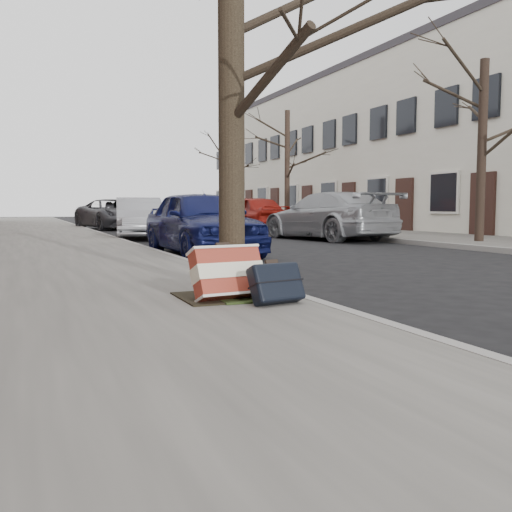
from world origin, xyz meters
name	(u,v)px	position (x,y,z in m)	size (l,w,h in m)	color
ground	(473,316)	(0.00, 0.00, 0.00)	(120.00, 120.00, 0.00)	black
near_sidewalk	(25,238)	(-3.70, 15.00, 0.06)	(5.00, 70.00, 0.12)	gray
far_sidewalk	(346,232)	(7.80, 15.00, 0.06)	(4.00, 70.00, 0.12)	#67645E
house_far	(442,147)	(13.15, 16.00, 3.60)	(6.70, 40.00, 7.20)	beige
dirt_patch	(223,296)	(-2.00, 1.20, 0.13)	(0.85, 0.85, 0.01)	black
street_tree	(231,42)	(-1.77, 1.58, 2.67)	(0.27, 0.27, 5.09)	black
suitcase_red	(228,273)	(-2.02, 1.01, 0.38)	(0.67, 0.18, 0.48)	maroon
suitcase_navy	(276,283)	(-1.69, 0.64, 0.32)	(0.50, 0.16, 0.36)	black
car_near_front	(201,222)	(-0.34, 7.37, 0.69)	(1.62, 4.04, 1.37)	#0D1243
car_near_mid	(139,218)	(-0.33, 14.17, 0.65)	(1.38, 3.97, 1.31)	#9D9FA5
car_near_back	(113,214)	(0.04, 22.16, 0.68)	(2.26, 4.90, 1.36)	#313236
car_far_front	(327,216)	(4.89, 11.31, 0.72)	(2.03, 4.99, 1.45)	#919498
car_far_back	(249,214)	(4.86, 17.74, 0.73)	(1.73, 4.31, 1.47)	maroon
tree_far_a	(482,151)	(7.20, 7.45, 2.43)	(0.23, 0.23, 4.62)	black
tree_far_b	(287,169)	(7.20, 19.02, 2.68)	(0.23, 0.23, 5.13)	black
tree_far_c	(221,180)	(7.20, 28.00, 2.58)	(0.20, 0.20, 4.92)	black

